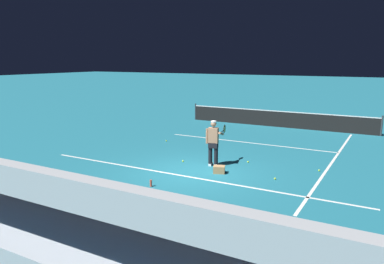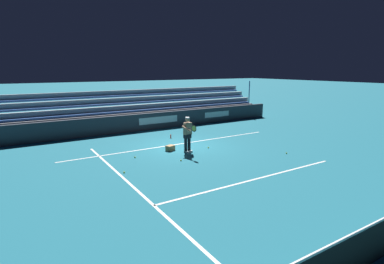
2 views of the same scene
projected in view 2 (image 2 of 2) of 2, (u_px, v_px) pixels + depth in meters
ground_plane at (181, 146)px, 15.54m from camera, size 160.00×160.00×0.00m
court_baseline_white at (177, 144)px, 15.95m from camera, size 12.00×0.10×0.01m
court_sideline_white at (135, 189)px, 10.09m from camera, size 0.10×12.00×0.01m
court_service_line_white at (256, 179)px, 10.97m from camera, size 8.22×0.10×0.01m
back_wall_sponsor_board at (144, 122)px, 19.52m from camera, size 21.14×0.25×1.10m
bleacher_stand at (133, 116)px, 20.99m from camera, size 20.08×2.40×2.95m
tennis_player at (188, 134)px, 14.28m from camera, size 0.59×1.05×1.71m
ball_box_cardboard at (170, 148)px, 14.74m from camera, size 0.48×0.42×0.26m
tennis_ball_near_player at (181, 160)px, 13.08m from camera, size 0.07×0.07×0.07m
tennis_ball_midcourt at (208, 148)px, 15.19m from camera, size 0.07×0.07×0.07m
tennis_ball_toward_net at (286, 153)px, 14.21m from camera, size 0.07×0.07×0.07m
tennis_ball_on_baseline at (124, 172)px, 11.59m from camera, size 0.07×0.07×0.07m
tennis_ball_far_right at (135, 157)px, 13.56m from camera, size 0.07×0.07×0.07m
water_bottle at (171, 136)px, 17.34m from camera, size 0.07×0.07×0.22m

